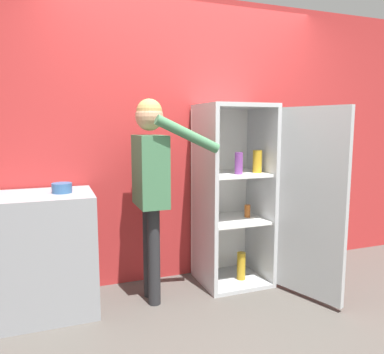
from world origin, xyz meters
TOP-DOWN VIEW (x-y plane):
  - ground_plane at (0.00, 0.00)m, footprint 12.00×12.00m
  - wall_back at (0.00, 0.98)m, footprint 7.00×0.06m
  - refrigerator at (0.40, 0.57)m, footprint 0.83×1.12m
  - person at (-0.47, 0.54)m, footprint 0.60×0.51m
  - counter at (-1.31, 0.64)m, footprint 0.79×0.59m
  - bowl at (-1.13, 0.63)m, footprint 0.15×0.15m

SIDE VIEW (x-z plane):
  - ground_plane at x=0.00m, z-range 0.00..0.00m
  - counter at x=-1.31m, z-range 0.00..0.91m
  - refrigerator at x=0.40m, z-range -0.01..1.59m
  - bowl at x=-1.13m, z-range 0.91..0.99m
  - person at x=-0.47m, z-range 0.23..1.85m
  - wall_back at x=0.00m, z-range 0.00..2.55m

